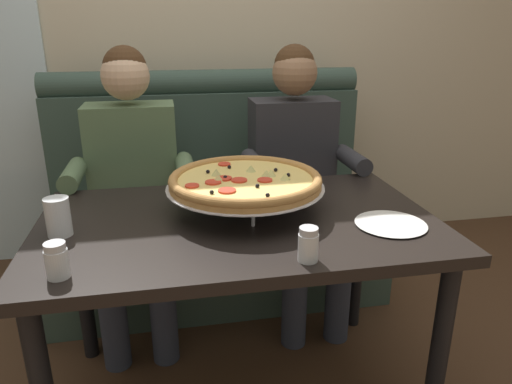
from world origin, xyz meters
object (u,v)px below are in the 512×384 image
object	(u,v)px
drinking_glass	(58,219)
diner_left	(133,177)
diner_right	(297,168)
dining_table	(239,242)
shaker_oregano	(308,247)
plate_near_left	(391,222)
booth_bench	(213,214)
pizza	(245,181)
shaker_parmesan	(57,263)

from	to	relation	value
drinking_glass	diner_left	bearing A→B (deg)	73.66
diner_right	drinking_glass	size ratio (longest dim) A/B	10.36
diner_right	dining_table	bearing A→B (deg)	-121.91
dining_table	shaker_oregano	xyz separation A→B (m)	(0.14, -0.34, 0.13)
shaker_oregano	plate_near_left	bearing A→B (deg)	28.61
booth_bench	pizza	xyz separation A→B (m)	(0.04, -0.80, 0.44)
shaker_parmesan	shaker_oregano	bearing A→B (deg)	-3.11
diner_right	shaker_parmesan	xyz separation A→B (m)	(-0.90, -0.91, 0.06)
shaker_oregano	dining_table	bearing A→B (deg)	112.99
diner_left	diner_right	size ratio (longest dim) A/B	1.00
diner_right	shaker_oregano	distance (m)	0.98
diner_left	dining_table	bearing A→B (deg)	-58.09
diner_right	plate_near_left	xyz separation A→B (m)	(0.10, -0.76, 0.03)
plate_near_left	pizza	bearing A→B (deg)	153.13
diner_right	pizza	distance (m)	0.65
plate_near_left	diner_left	bearing A→B (deg)	138.62
shaker_parmesan	plate_near_left	world-z (taller)	shaker_parmesan
drinking_glass	dining_table	bearing A→B (deg)	2.50
diner_right	shaker_oregano	bearing A→B (deg)	-104.11
dining_table	pizza	bearing A→B (deg)	63.27
diner_right	diner_left	bearing A→B (deg)	180.00
diner_right	shaker_oregano	xyz separation A→B (m)	(-0.24, -0.95, 0.06)
shaker_parmesan	plate_near_left	xyz separation A→B (m)	(1.01, 0.15, -0.03)
booth_bench	shaker_oregano	bearing A→B (deg)	-83.30
diner_left	plate_near_left	distance (m)	1.15
shaker_oregano	drinking_glass	xyz separation A→B (m)	(-0.71, 0.31, 0.01)
diner_right	drinking_glass	xyz separation A→B (m)	(-0.95, -0.64, 0.07)
plate_near_left	diner_right	bearing A→B (deg)	97.69
dining_table	shaker_oregano	world-z (taller)	shaker_oregano
diner_right	drinking_glass	world-z (taller)	diner_right
shaker_oregano	drinking_glass	distance (m)	0.78
diner_left	diner_right	distance (m)	0.76
diner_left	shaker_oregano	bearing A→B (deg)	-61.09
pizza	drinking_glass	world-z (taller)	pizza
diner_left	drinking_glass	xyz separation A→B (m)	(-0.19, -0.64, 0.07)
shaker_parmesan	booth_bench	bearing A→B (deg)	66.14
dining_table	booth_bench	bearing A→B (deg)	90.00
plate_near_left	drinking_glass	xyz separation A→B (m)	(-1.05, 0.13, 0.04)
booth_bench	shaker_parmesan	world-z (taller)	booth_bench
shaker_oregano	plate_near_left	world-z (taller)	shaker_oregano
pizza	plate_near_left	size ratio (longest dim) A/B	2.36
booth_bench	shaker_oregano	xyz separation A→B (m)	(0.14, -1.22, 0.37)
booth_bench	plate_near_left	distance (m)	1.19
pizza	diner_right	bearing A→B (deg)	57.40
drinking_glass	diner_right	bearing A→B (deg)	33.87
plate_near_left	booth_bench	bearing A→B (deg)	115.21
dining_table	diner_left	bearing A→B (deg)	121.91
diner_right	pizza	world-z (taller)	diner_right
diner_left	shaker_oregano	distance (m)	1.09
dining_table	plate_near_left	size ratio (longest dim) A/B	5.71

